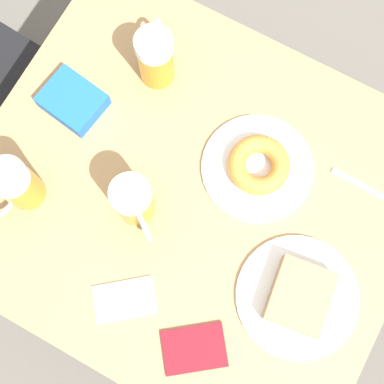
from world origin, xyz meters
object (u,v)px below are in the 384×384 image
object	(u,v)px
plate_with_donut	(258,166)
beer_mug_right	(16,186)
beer_mug_center	(156,57)
passport_near_edge	(194,349)
blue_pouch	(73,101)
beer_mug_left	(134,202)
napkin_folded	(125,300)
plate_with_cake	(299,296)
fork	(371,191)

from	to	relation	value
plate_with_donut	beer_mug_right	size ratio (longest dim) A/B	1.64
beer_mug_center	beer_mug_right	xyz separation A→B (m)	(-0.38, 0.11, 0.00)
plate_with_donut	passport_near_edge	world-z (taller)	plate_with_donut
plate_with_donut	blue_pouch	xyz separation A→B (m)	(-0.06, 0.42, 0.00)
passport_near_edge	blue_pouch	world-z (taller)	blue_pouch
blue_pouch	beer_mug_center	bearing A→B (deg)	-38.27
beer_mug_left	napkin_folded	size ratio (longest dim) A/B	1.02
plate_with_cake	blue_pouch	size ratio (longest dim) A/B	1.79
plate_with_cake	napkin_folded	size ratio (longest dim) A/B	1.74
plate_with_cake	beer_mug_center	world-z (taller)	beer_mug_center
passport_near_edge	fork	bearing A→B (deg)	-20.70
beer_mug_left	blue_pouch	bearing A→B (deg)	60.16
beer_mug_left	beer_mug_center	world-z (taller)	same
fork	blue_pouch	xyz separation A→B (m)	(-0.14, 0.66, 0.02)
napkin_folded	blue_pouch	world-z (taller)	blue_pouch
beer_mug_left	beer_mug_right	world-z (taller)	same
beer_mug_right	blue_pouch	world-z (taller)	beer_mug_right
passport_near_edge	blue_pouch	distance (m)	0.59
plate_with_cake	fork	bearing A→B (deg)	-8.34
beer_mug_left	fork	xyz separation A→B (m)	(0.27, -0.42, -0.07)
plate_with_donut	napkin_folded	world-z (taller)	plate_with_donut
plate_with_cake	fork	world-z (taller)	plate_with_cake
passport_near_edge	napkin_folded	bearing A→B (deg)	84.70
plate_with_donut	passport_near_edge	bearing A→B (deg)	-171.37
plate_with_cake	passport_near_edge	world-z (taller)	plate_with_cake
beer_mug_left	beer_mug_right	distance (m)	0.24
beer_mug_right	fork	distance (m)	0.74
beer_mug_center	passport_near_edge	world-z (taller)	beer_mug_center
beer_mug_left	beer_mug_center	bearing A→B (deg)	21.82
plate_with_donut	napkin_folded	distance (m)	0.39
beer_mug_center	napkin_folded	xyz separation A→B (m)	(-0.47, -0.19, -0.07)
plate_with_cake	napkin_folded	xyz separation A→B (m)	(-0.17, 0.31, -0.02)
beer_mug_left	napkin_folded	xyz separation A→B (m)	(-0.18, -0.07, -0.07)
plate_with_donut	napkin_folded	bearing A→B (deg)	163.66
beer_mug_right	plate_with_donut	bearing A→B (deg)	-54.87
beer_mug_left	beer_mug_right	xyz separation A→B (m)	(-0.08, 0.23, 0.00)
napkin_folded	blue_pouch	size ratio (longest dim) A/B	1.03
beer_mug_left	plate_with_cake	bearing A→B (deg)	-90.24
plate_with_donut	beer_mug_center	bearing A→B (deg)	72.61
beer_mug_left	passport_near_edge	size ratio (longest dim) A/B	0.96
plate_with_cake	plate_with_donut	xyz separation A→B (m)	(0.20, 0.20, -0.00)
beer_mug_right	napkin_folded	xyz separation A→B (m)	(-0.09, -0.30, -0.07)
plate_with_cake	fork	size ratio (longest dim) A/B	1.36
plate_with_donut	beer_mug_left	distance (m)	0.28
plate_with_cake	fork	xyz separation A→B (m)	(0.28, -0.04, -0.02)
beer_mug_left	passport_near_edge	bearing A→B (deg)	-128.52
fork	beer_mug_center	bearing A→B (deg)	87.73
beer_mug_right	passport_near_edge	xyz separation A→B (m)	(-0.11, -0.47, -0.07)
beer_mug_left	passport_near_edge	distance (m)	0.32
beer_mug_center	blue_pouch	xyz separation A→B (m)	(-0.16, 0.12, -0.05)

